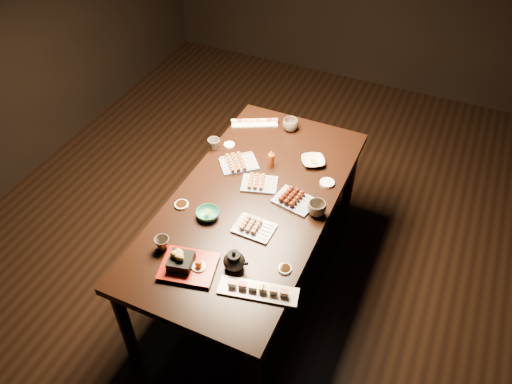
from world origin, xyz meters
TOP-DOWN VIEW (x-y plane):
  - ground at (0.00, 0.00)m, footprint 5.00×5.00m
  - dining_table at (0.20, -0.36)m, footprint 1.08×1.88m
  - sushi_platter_near at (0.50, -0.94)m, footprint 0.41×0.19m
  - sushi_platter_far at (-0.10, 0.34)m, footprint 0.32×0.22m
  - yakitori_plate_center at (0.19, -0.22)m, footprint 0.25×0.21m
  - yakitori_plate_right at (0.31, -0.56)m, footprint 0.22×0.16m
  - yakitori_plate_left at (-0.01, -0.10)m, footprint 0.28×0.27m
  - tsukune_plate at (0.43, -0.27)m, footprint 0.26×0.21m
  - edamame_bowl_green at (0.03, -0.59)m, footprint 0.15×0.15m
  - edamame_bowl_cream at (0.41, 0.10)m, footprint 0.20×0.20m
  - tempura_tray at (0.11, -0.95)m, footprint 0.32×0.28m
  - teacup_near_left at (-0.08, -0.89)m, footprint 0.09×0.09m
  - teacup_mid_right at (0.58, -0.31)m, footprint 0.12×0.12m
  - teacup_far_left at (-0.23, -0.02)m, footprint 0.08×0.08m
  - teacup_far_right at (0.15, 0.38)m, footprint 0.11×0.11m
  - teapot at (0.32, -0.84)m, footprint 0.14×0.14m
  - condiment_bottle at (0.18, -0.03)m, footprint 0.05×0.05m
  - sauce_dish_west at (-0.15, -0.57)m, footprint 0.09×0.09m
  - sauce_dish_east at (0.56, -0.04)m, footprint 0.09×0.09m
  - sauce_dish_se at (0.57, -0.75)m, footprint 0.08×0.08m
  - sauce_dish_nw at (-0.15, 0.05)m, footprint 0.09×0.09m
  - chopsticks_near at (0.16, -1.00)m, footprint 0.17×0.16m
  - chopsticks_se at (0.59, -0.93)m, footprint 0.21×0.05m

SIDE VIEW (x-z plane):
  - ground at x=0.00m, z-range 0.00..0.00m
  - dining_table at x=0.20m, z-range 0.00..0.75m
  - chopsticks_se at x=0.59m, z-range 0.75..0.76m
  - chopsticks_near at x=0.16m, z-range 0.75..0.76m
  - sauce_dish_nw at x=-0.15m, z-range 0.75..0.76m
  - sauce_dish_se at x=0.57m, z-range 0.75..0.76m
  - sauce_dish_west at x=-0.15m, z-range 0.75..0.76m
  - sauce_dish_east at x=0.56m, z-range 0.75..0.77m
  - edamame_bowl_cream at x=0.41m, z-range 0.75..0.79m
  - sushi_platter_far at x=-0.10m, z-range 0.75..0.79m
  - edamame_bowl_green at x=0.03m, z-range 0.75..0.79m
  - sushi_platter_near at x=0.50m, z-range 0.75..0.80m
  - yakitori_plate_center at x=0.19m, z-range 0.75..0.80m
  - yakitori_plate_right at x=0.31m, z-range 0.75..0.81m
  - yakitori_plate_left at x=-0.01m, z-range 0.75..0.81m
  - tsukune_plate at x=0.43m, z-range 0.75..0.81m
  - teacup_far_left at x=-0.23m, z-range 0.75..0.82m
  - teacup_near_left at x=-0.08m, z-range 0.75..0.82m
  - teacup_far_right at x=0.15m, z-range 0.75..0.83m
  - teacup_mid_right at x=0.58m, z-range 0.75..0.83m
  - tempura_tray at x=0.11m, z-range 0.75..0.85m
  - teapot at x=0.32m, z-range 0.75..0.87m
  - condiment_bottle at x=0.18m, z-range 0.75..0.87m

